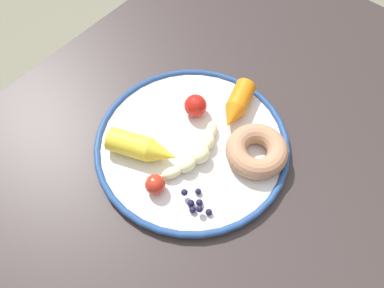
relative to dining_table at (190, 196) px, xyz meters
The scene contains 10 objects.
ground_plane 0.68m from the dining_table, ahead, with size 6.00×6.00×0.00m, color slate.
dining_table is the anchor object (origin of this frame).
plate 0.11m from the dining_table, 144.36° to the right, with size 0.35×0.35×0.02m.
banana 0.12m from the dining_table, 163.19° to the right, with size 0.15×0.05×0.03m.
carrot_orange 0.20m from the dining_table, behind, with size 0.11×0.07×0.04m.
carrot_yellow 0.15m from the dining_table, 71.45° to the right, with size 0.08×0.13×0.04m.
donut 0.17m from the dining_table, 143.86° to the left, with size 0.11×0.11×0.04m, color tan.
blueberry_pile 0.13m from the dining_table, 49.67° to the left, with size 0.04×0.06×0.02m.
tomato_near 0.14m from the dining_table, 17.48° to the right, with size 0.03×0.03×0.03m, color red.
tomato_mid 0.17m from the dining_table, 144.67° to the right, with size 0.04×0.04×0.04m, color red.
Camera 1 is at (0.25, 0.22, 1.41)m, focal length 38.80 mm.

